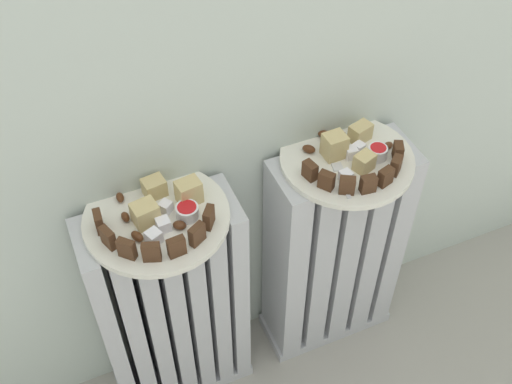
{
  "coord_description": "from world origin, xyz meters",
  "views": [
    {
      "loc": [
        -0.33,
        -0.5,
        1.48
      ],
      "look_at": [
        0.0,
        0.28,
        0.59
      ],
      "focal_mm": 43.87,
      "sensor_mm": 36.0,
      "label": 1
    }
  ],
  "objects_px": {
    "radiator_left": "(173,310)",
    "jam_bowl_right": "(378,152)",
    "jam_bowl_left": "(187,211)",
    "plate_right": "(347,159)",
    "plate_left": "(157,218)",
    "radiator_right": "(333,253)",
    "fork": "(341,177)"
  },
  "relations": [
    {
      "from": "radiator_right",
      "to": "plate_left",
      "type": "xyz_separation_m",
      "value": [
        -0.4,
        0.0,
        0.31
      ]
    },
    {
      "from": "plate_right",
      "to": "jam_bowl_left",
      "type": "relative_size",
      "value": 6.36
    },
    {
      "from": "jam_bowl_left",
      "to": "fork",
      "type": "height_order",
      "value": "jam_bowl_left"
    },
    {
      "from": "plate_left",
      "to": "jam_bowl_right",
      "type": "height_order",
      "value": "jam_bowl_right"
    },
    {
      "from": "plate_left",
      "to": "fork",
      "type": "xyz_separation_m",
      "value": [
        0.36,
        -0.05,
        0.01
      ]
    },
    {
      "from": "radiator_right",
      "to": "fork",
      "type": "bearing_deg",
      "value": -129.56
    },
    {
      "from": "plate_left",
      "to": "jam_bowl_left",
      "type": "bearing_deg",
      "value": -24.62
    },
    {
      "from": "plate_right",
      "to": "plate_left",
      "type": "bearing_deg",
      "value": 180.0
    },
    {
      "from": "plate_right",
      "to": "jam_bowl_right",
      "type": "height_order",
      "value": "jam_bowl_right"
    },
    {
      "from": "radiator_right",
      "to": "jam_bowl_right",
      "type": "height_order",
      "value": "jam_bowl_right"
    },
    {
      "from": "radiator_right",
      "to": "plate_left",
      "type": "distance_m",
      "value": 0.51
    },
    {
      "from": "radiator_right",
      "to": "jam_bowl_left",
      "type": "bearing_deg",
      "value": -176.0
    },
    {
      "from": "jam_bowl_left",
      "to": "radiator_left",
      "type": "bearing_deg",
      "value": 155.38
    },
    {
      "from": "jam_bowl_left",
      "to": "jam_bowl_right",
      "type": "distance_m",
      "value": 0.4
    },
    {
      "from": "plate_right",
      "to": "jam_bowl_left",
      "type": "height_order",
      "value": "jam_bowl_left"
    },
    {
      "from": "radiator_left",
      "to": "plate_right",
      "type": "height_order",
      "value": "plate_right"
    },
    {
      "from": "jam_bowl_left",
      "to": "fork",
      "type": "bearing_deg",
      "value": -4.34
    },
    {
      "from": "radiator_right",
      "to": "jam_bowl_right",
      "type": "relative_size",
      "value": 15.25
    },
    {
      "from": "radiator_left",
      "to": "plate_right",
      "type": "bearing_deg",
      "value": 0.0
    },
    {
      "from": "plate_left",
      "to": "plate_right",
      "type": "height_order",
      "value": "same"
    },
    {
      "from": "jam_bowl_right",
      "to": "fork",
      "type": "xyz_separation_m",
      "value": [
        -0.09,
        -0.02,
        -0.01
      ]
    },
    {
      "from": "jam_bowl_left",
      "to": "fork",
      "type": "relative_size",
      "value": 0.44
    },
    {
      "from": "radiator_left",
      "to": "jam_bowl_right",
      "type": "bearing_deg",
      "value": -3.01
    },
    {
      "from": "radiator_left",
      "to": "jam_bowl_right",
      "type": "height_order",
      "value": "jam_bowl_right"
    },
    {
      "from": "plate_left",
      "to": "fork",
      "type": "bearing_deg",
      "value": -7.53
    },
    {
      "from": "radiator_left",
      "to": "fork",
      "type": "distance_m",
      "value": 0.48
    },
    {
      "from": "radiator_left",
      "to": "radiator_right",
      "type": "relative_size",
      "value": 1.0
    },
    {
      "from": "radiator_left",
      "to": "jam_bowl_right",
      "type": "xyz_separation_m",
      "value": [
        0.46,
        -0.02,
        0.33
      ]
    },
    {
      "from": "radiator_left",
      "to": "radiator_right",
      "type": "xyz_separation_m",
      "value": [
        0.4,
        0.0,
        0.0
      ]
    },
    {
      "from": "plate_left",
      "to": "jam_bowl_right",
      "type": "xyz_separation_m",
      "value": [
        0.46,
        -0.02,
        0.02
      ]
    },
    {
      "from": "plate_right",
      "to": "fork",
      "type": "height_order",
      "value": "fork"
    },
    {
      "from": "plate_left",
      "to": "jam_bowl_left",
      "type": "distance_m",
      "value": 0.06
    }
  ]
}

